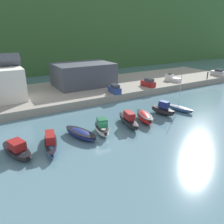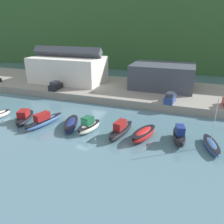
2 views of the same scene
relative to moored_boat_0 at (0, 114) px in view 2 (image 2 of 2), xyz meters
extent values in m
plane|color=slate|center=(18.29, -0.41, -0.66)|extent=(320.00, 320.00, 0.00)
cube|color=#335B2D|center=(18.29, 88.00, 16.52)|extent=(240.00, 66.63, 34.35)
cube|color=gray|center=(18.29, 24.77, 0.15)|extent=(117.30, 21.93, 1.62)
cube|color=silver|center=(1.07, 24.86, 4.43)|extent=(19.90, 11.79, 6.95)
cube|color=#474C56|center=(1.07, 24.86, 9.34)|extent=(20.30, 2.88, 2.88)
cube|color=#3D424C|center=(27.29, 26.97, 3.99)|extent=(15.51, 11.35, 6.07)
cube|color=slate|center=(27.29, 21.35, 3.99)|extent=(14.73, 0.10, 3.64)
ellipsoid|color=white|center=(0.00, 0.01, -0.04)|extent=(2.36, 4.48, 1.23)
ellipsoid|color=black|center=(5.65, 0.37, -0.12)|extent=(4.17, 6.90, 1.08)
ellipsoid|color=black|center=(5.65, 0.37, 0.25)|extent=(4.30, 7.05, 0.12)
cube|color=maroon|center=(5.76, 0.06, 1.00)|extent=(2.28, 2.69, 1.17)
cube|color=#8CA5B2|center=(5.34, 1.29, 0.83)|extent=(1.42, 0.57, 0.58)
cube|color=black|center=(6.65, -2.57, 0.09)|extent=(0.43, 0.38, 0.56)
ellipsoid|color=#33568E|center=(10.26, 0.06, -0.05)|extent=(3.52, 8.29, 1.23)
ellipsoid|color=black|center=(10.26, 0.06, 0.38)|extent=(3.63, 8.46, 0.12)
cube|color=maroon|center=(10.17, -0.34, 1.17)|extent=(1.89, 3.06, 1.21)
cube|color=#8CA5B2|center=(10.53, 1.19, 0.99)|extent=(1.13, 0.36, 0.60)
cube|color=black|center=(9.37, -3.69, 0.20)|extent=(0.41, 0.36, 0.56)
ellipsoid|color=navy|center=(15.25, 0.80, -0.06)|extent=(4.15, 6.89, 1.21)
ellipsoid|color=black|center=(15.25, 0.80, 0.37)|extent=(4.27, 7.05, 0.12)
cube|color=black|center=(16.26, -2.14, 0.19)|extent=(0.43, 0.38, 0.56)
ellipsoid|color=white|center=(18.88, 0.44, 0.07)|extent=(3.20, 5.48, 1.45)
ellipsoid|color=black|center=(18.88, 0.44, 0.58)|extent=(3.30, 5.60, 0.12)
cube|color=#195638|center=(18.82, 0.19, 1.43)|extent=(1.88, 2.12, 1.26)
cube|color=#8CA5B2|center=(19.08, 1.21, 1.24)|extent=(1.31, 0.43, 0.63)
cube|color=black|center=(18.27, -1.93, 0.36)|extent=(0.42, 0.36, 0.56)
ellipsoid|color=black|center=(24.44, 0.84, 0.05)|extent=(2.88, 7.36, 1.42)
ellipsoid|color=black|center=(24.44, 0.84, 0.55)|extent=(2.97, 7.51, 0.12)
cube|color=maroon|center=(24.38, 0.48, 1.38)|extent=(1.65, 2.69, 1.25)
cube|color=#8CA5B2|center=(24.63, 1.87, 1.20)|extent=(1.10, 0.29, 0.63)
cube|color=black|center=(23.83, -2.52, 0.33)|extent=(0.40, 0.34, 0.56)
ellipsoid|color=red|center=(28.14, 0.88, 0.16)|extent=(3.90, 6.36, 1.64)
ellipsoid|color=black|center=(28.14, 0.88, 0.73)|extent=(4.02, 6.50, 0.12)
cube|color=black|center=(27.22, -1.82, 0.49)|extent=(0.43, 0.38, 0.56)
ellipsoid|color=black|center=(33.44, 1.72, 0.13)|extent=(2.67, 5.52, 1.57)
ellipsoid|color=black|center=(33.44, 1.72, 0.68)|extent=(2.75, 5.64, 0.12)
cube|color=navy|center=(33.49, 1.46, 1.56)|extent=(1.56, 2.07, 1.29)
cube|color=#8CA5B2|center=(33.27, 2.52, 1.37)|extent=(1.09, 0.32, 0.65)
cube|color=black|center=(33.96, -0.74, 0.44)|extent=(0.41, 0.35, 0.56)
ellipsoid|color=#33568E|center=(38.06, 1.36, -0.15)|extent=(2.89, 6.11, 1.02)
ellipsoid|color=black|center=(38.06, 1.36, 0.21)|extent=(2.97, 6.24, 0.12)
cylinder|color=silver|center=(37.96, 1.79, 3.67)|extent=(0.10, 0.10, 6.61)
cube|color=black|center=(2.24, 16.19, 1.66)|extent=(1.95, 4.26, 1.40)
cube|color=#333842|center=(2.26, 15.88, 2.74)|extent=(1.61, 2.37, 0.76)
cube|color=navy|center=(30.62, 15.78, 1.66)|extent=(2.27, 4.38, 1.40)
cube|color=#333842|center=(30.59, 15.47, 2.74)|extent=(1.78, 2.47, 0.76)
camera|label=1|loc=(3.64, -28.66, 15.43)|focal=35.00mm
camera|label=2|loc=(33.73, -29.59, 16.15)|focal=35.00mm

